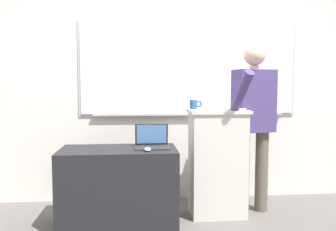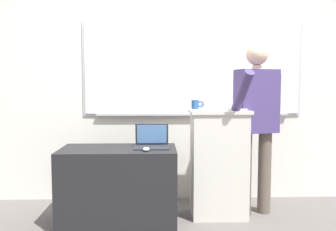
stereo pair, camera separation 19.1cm
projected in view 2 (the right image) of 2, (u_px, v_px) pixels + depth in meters
The scene contains 9 objects.
back_wall at pixel (173, 80), 4.01m from camera, with size 6.40×0.17×2.69m.
lectern_podium at pixel (219, 163), 3.49m from camera, with size 0.57×0.41×1.05m.
side_desk at pixel (119, 186), 3.29m from camera, with size 1.06×0.56×0.71m.
person_presenter at pixel (256, 116), 3.50m from camera, with size 0.57×0.60×1.70m.
laptop at pixel (152, 141), 3.31m from camera, with size 0.32×0.26×0.22m.
wireless_keyboard at pixel (222, 109), 3.39m from camera, with size 0.45×0.14×0.02m.
computer_mouse_by_laptop at pixel (146, 149), 3.12m from camera, with size 0.06×0.10×0.03m.
computer_mouse_by_keyboard at pixel (245, 109), 3.40m from camera, with size 0.06×0.10×0.03m.
coffee_mug at pixel (196, 105), 3.57m from camera, with size 0.12×0.07×0.09m.
Camera 2 is at (-0.17, -2.89, 1.28)m, focal length 38.00 mm.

